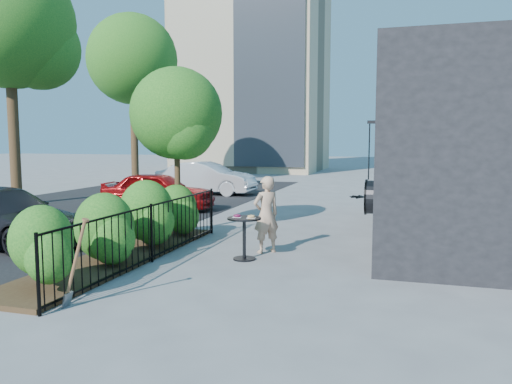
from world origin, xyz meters
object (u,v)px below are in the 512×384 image
(patio_tree, at_px, (178,119))
(car_silver, at_px, (207,178))
(car_darkgrey, at_px, (2,216))
(shovel, at_px, (74,268))
(woman, at_px, (266,215))
(car_red, at_px, (159,191))
(street_tree_far, at_px, (133,65))
(cafe_table, at_px, (244,231))
(street_tree_near, at_px, (9,31))

(patio_tree, xyz_separation_m, car_silver, (-2.74, 8.38, -2.09))
(car_darkgrey, bearing_deg, shovel, -117.45)
(woman, bearing_deg, car_darkgrey, -35.54)
(car_red, bearing_deg, car_silver, -1.65)
(patio_tree, xyz_separation_m, car_red, (-2.41, 3.52, -2.14))
(patio_tree, relative_size, street_tree_far, 0.48)
(street_tree_far, xyz_separation_m, cafe_table, (10.03, -13.28, -5.36))
(woman, xyz_separation_m, shovel, (-1.58, -3.97, -0.22))
(car_red, relative_size, car_silver, 0.89)
(street_tree_near, height_order, street_tree_far, same)
(street_tree_near, height_order, car_red, street_tree_near)
(street_tree_near, bearing_deg, cafe_table, -27.78)
(woman, distance_m, car_silver, 11.11)
(street_tree_near, xyz_separation_m, street_tree_far, (0.00, 8.00, 0.00))
(street_tree_near, xyz_separation_m, woman, (10.26, -4.59, -5.14))
(car_silver, bearing_deg, car_red, -174.85)
(car_silver, bearing_deg, street_tree_far, 61.70)
(cafe_table, bearing_deg, shovel, -112.29)
(patio_tree, distance_m, woman, 3.53)
(street_tree_near, distance_m, car_red, 7.49)
(car_darkgrey, bearing_deg, car_silver, 7.00)
(street_tree_far, bearing_deg, cafe_table, -52.95)
(street_tree_far, relative_size, car_darkgrey, 1.96)
(street_tree_near, relative_size, woman, 5.33)
(street_tree_far, height_order, car_red, street_tree_far)
(woman, height_order, shovel, woman)
(cafe_table, bearing_deg, street_tree_near, 152.22)
(cafe_table, relative_size, car_silver, 0.21)
(street_tree_near, distance_m, woman, 12.36)
(car_darkgrey, bearing_deg, street_tree_far, 27.94)
(car_red, bearing_deg, car_darkgrey, 167.06)
(cafe_table, distance_m, woman, 0.76)
(car_darkgrey, bearing_deg, street_tree_near, 49.05)
(patio_tree, xyz_separation_m, cafe_table, (2.33, -2.08, -2.20))
(street_tree_near, bearing_deg, shovel, -44.58)
(street_tree_far, distance_m, cafe_table, 17.48)
(woman, bearing_deg, shovel, 24.15)
(street_tree_near, height_order, woman, street_tree_near)
(car_red, height_order, car_darkgrey, car_red)
(cafe_table, bearing_deg, car_darkgrey, -178.21)
(patio_tree, relative_size, car_red, 1.08)
(street_tree_near, distance_m, car_silver, 8.88)
(patio_tree, height_order, street_tree_near, street_tree_near)
(shovel, xyz_separation_m, car_darkgrey, (-4.15, 3.10, 0.05))
(cafe_table, bearing_deg, patio_tree, 138.17)
(woman, height_order, car_red, woman)
(street_tree_near, xyz_separation_m, shovel, (8.68, -8.56, -5.36))
(patio_tree, distance_m, street_tree_near, 8.92)
(cafe_table, height_order, woman, woman)
(woman, distance_m, shovel, 4.28)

